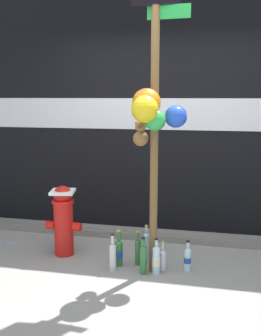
# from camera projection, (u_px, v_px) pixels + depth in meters

# --- Properties ---
(ground_plane) EXTENTS (14.00, 14.00, 0.00)m
(ground_plane) POSITION_uv_depth(u_px,v_px,m) (139.00, 283.00, 3.67)
(ground_plane) COLOR gray
(building_wall) EXTENTS (10.00, 0.21, 3.33)m
(building_wall) POSITION_uv_depth(u_px,v_px,m) (165.00, 99.00, 4.97)
(building_wall) COLOR black
(building_wall) RESTS_ON ground_plane
(curb_strip) EXTENTS (8.00, 0.12, 0.08)m
(curb_strip) POSITION_uv_depth(u_px,v_px,m) (157.00, 237.00, 4.75)
(curb_strip) COLOR slate
(curb_strip) RESTS_ON ground_plane
(memorial_post) EXTENTS (0.53, 0.47, 2.85)m
(memorial_post) POSITION_uv_depth(u_px,v_px,m) (153.00, 96.00, 3.58)
(memorial_post) COLOR brown
(memorial_post) RESTS_ON ground_plane
(fire_hydrant) EXTENTS (0.39, 0.29, 0.77)m
(fire_hydrant) POSITION_uv_depth(u_px,v_px,m) (63.00, 219.00, 4.28)
(fire_hydrant) COLOR red
(fire_hydrant) RESTS_ON ground_plane
(bottle_0) EXTENTS (0.07, 0.07, 0.38)m
(bottle_0) POSITION_uv_depth(u_px,v_px,m) (113.00, 256.00, 3.92)
(bottle_0) COLOR silver
(bottle_0) RESTS_ON ground_plane
(bottle_1) EXTENTS (0.07, 0.07, 0.38)m
(bottle_1) POSITION_uv_depth(u_px,v_px,m) (152.00, 250.00, 4.03)
(bottle_1) COLOR #93CCE0
(bottle_1) RESTS_ON ground_plane
(bottle_2) EXTENTS (0.07, 0.07, 0.30)m
(bottle_2) POSITION_uv_depth(u_px,v_px,m) (162.00, 259.00, 3.93)
(bottle_2) COLOR silver
(bottle_2) RESTS_ON ground_plane
(bottle_3) EXTENTS (0.07, 0.07, 0.37)m
(bottle_3) POSITION_uv_depth(u_px,v_px,m) (143.00, 258.00, 3.84)
(bottle_3) COLOR #337038
(bottle_3) RESTS_ON ground_plane
(bottle_4) EXTENTS (0.08, 0.08, 0.38)m
(bottle_4) POSITION_uv_depth(u_px,v_px,m) (119.00, 252.00, 4.03)
(bottle_4) COLOR #337038
(bottle_4) RESTS_ON ground_plane
(bottle_5) EXTENTS (0.06, 0.06, 0.40)m
(bottle_5) POSITION_uv_depth(u_px,v_px,m) (146.00, 246.00, 4.12)
(bottle_5) COLOR #B2DBEA
(bottle_5) RESTS_ON ground_plane
(bottle_6) EXTENTS (0.07, 0.07, 0.31)m
(bottle_6) POSITION_uv_depth(u_px,v_px,m) (188.00, 259.00, 3.91)
(bottle_6) COLOR #B2DBEA
(bottle_6) RESTS_ON ground_plane
(bottle_7) EXTENTS (0.06, 0.06, 0.36)m
(bottle_7) POSITION_uv_depth(u_px,v_px,m) (138.00, 251.00, 4.05)
(bottle_7) COLOR #337038
(bottle_7) RESTS_ON ground_plane
(bottle_8) EXTENTS (0.08, 0.08, 0.36)m
(bottle_8) POSITION_uv_depth(u_px,v_px,m) (156.00, 260.00, 3.84)
(bottle_8) COLOR #B2DBEA
(bottle_8) RESTS_ON ground_plane
(litter_1) EXTENTS (0.14, 0.14, 0.01)m
(litter_1) POSITION_uv_depth(u_px,v_px,m) (11.00, 242.00, 4.69)
(litter_1) COLOR #8C99B2
(litter_1) RESTS_ON ground_plane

